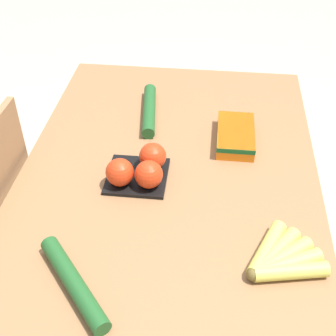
# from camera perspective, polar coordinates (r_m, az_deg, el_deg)

# --- Properties ---
(ground_plane) EXTENTS (12.00, 12.00, 0.00)m
(ground_plane) POSITION_cam_1_polar(r_m,az_deg,el_deg) (1.90, 0.00, -18.58)
(ground_plane) COLOR #B7A88E
(dining_table) EXTENTS (1.28, 0.84, 0.76)m
(dining_table) POSITION_cam_1_polar(r_m,az_deg,el_deg) (1.39, 0.00, -4.36)
(dining_table) COLOR olive
(dining_table) RESTS_ON ground_plane
(banana_bunch) EXTENTS (0.18, 0.18, 0.04)m
(banana_bunch) POSITION_cam_1_polar(r_m,az_deg,el_deg) (1.11, 13.43, -10.80)
(banana_bunch) COLOR brown
(banana_bunch) RESTS_ON dining_table
(tomato_pack) EXTENTS (0.17, 0.17, 0.09)m
(tomato_pack) POSITION_cam_1_polar(r_m,az_deg,el_deg) (1.28, -3.44, -0.12)
(tomato_pack) COLOR black
(tomato_pack) RESTS_ON dining_table
(carrot_bag) EXTENTS (0.20, 0.11, 0.04)m
(carrot_bag) POSITION_cam_1_polar(r_m,az_deg,el_deg) (1.44, 8.24, 4.06)
(carrot_bag) COLOR orange
(carrot_bag) RESTS_ON dining_table
(cucumber_near) EXTENTS (0.23, 0.21, 0.04)m
(cucumber_near) POSITION_cam_1_polar(r_m,az_deg,el_deg) (1.06, -11.43, -13.55)
(cucumber_near) COLOR #1E5123
(cucumber_near) RESTS_ON dining_table
(cucumber_far) EXTENTS (0.28, 0.07, 0.04)m
(cucumber_far) POSITION_cam_1_polar(r_m,az_deg,el_deg) (1.56, -2.31, 7.07)
(cucumber_far) COLOR #1E5123
(cucumber_far) RESTS_ON dining_table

